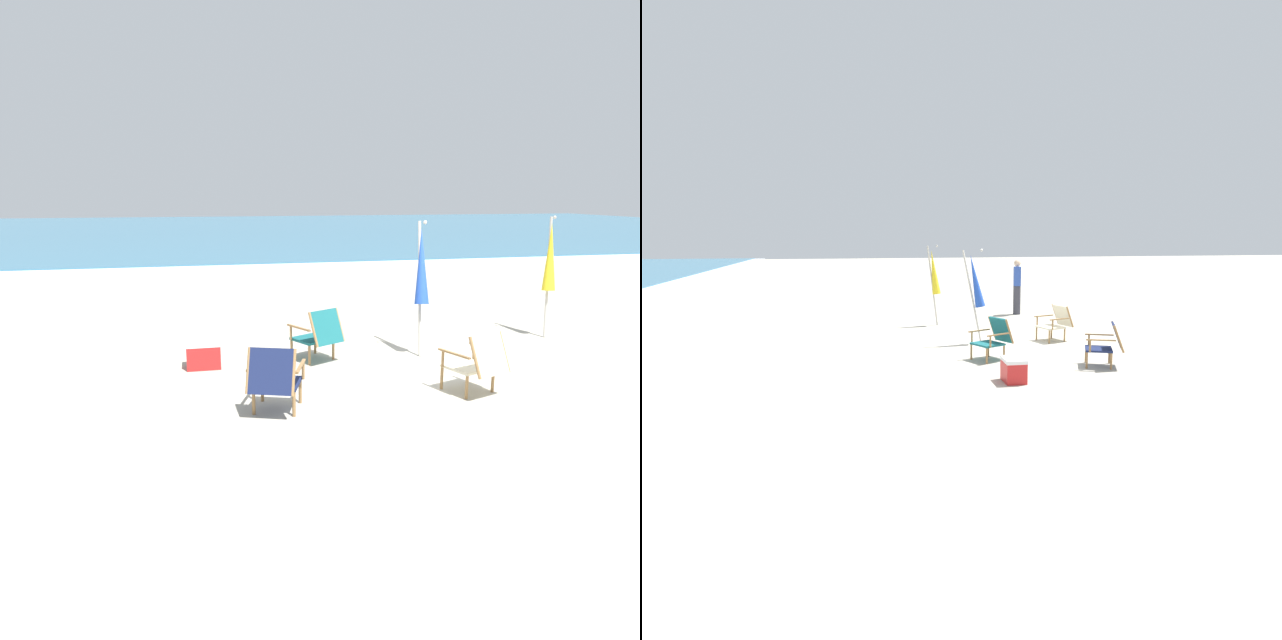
# 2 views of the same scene
# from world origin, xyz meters

# --- Properties ---
(ground_plane) EXTENTS (80.00, 80.00, 0.00)m
(ground_plane) POSITION_xyz_m (0.00, 0.00, 0.00)
(ground_plane) COLOR #B7AF9E
(sea) EXTENTS (80.00, 40.00, 0.10)m
(sea) POSITION_xyz_m (0.00, 32.54, 0.05)
(sea) COLOR teal
(sea) RESTS_ON ground
(surf_band) EXTENTS (80.00, 1.10, 0.06)m
(surf_band) POSITION_xyz_m (0.00, 12.24, 0.03)
(surf_band) COLOR white
(surf_band) RESTS_ON ground
(beach_chair_back_left) EXTENTS (0.83, 0.88, 0.81)m
(beach_chair_back_left) POSITION_xyz_m (-1.59, 0.94, 0.43)
(beach_chair_back_left) COLOR #196066
(beach_chair_back_left) RESTS_ON ground
(beach_chair_back_right) EXTENTS (0.77, 0.85, 0.81)m
(beach_chair_back_right) POSITION_xyz_m (0.04, -0.90, 0.43)
(beach_chair_back_right) COLOR beige
(beach_chair_back_right) RESTS_ON ground
(beach_chair_front_left) EXTENTS (0.78, 0.84, 0.81)m
(beach_chair_front_left) POSITION_xyz_m (-2.53, -0.98, 0.43)
(beach_chair_front_left) COLOR #19234C
(beach_chair_front_left) RESTS_ON ground
(umbrella_furled_blue) EXTENTS (0.30, 0.53, 2.09)m
(umbrella_furled_blue) POSITION_xyz_m (0.03, 0.98, 1.37)
(umbrella_furled_blue) COLOR #B7B2A8
(umbrella_furled_blue) RESTS_ON ground
(umbrella_furled_yellow) EXTENTS (0.34, 0.41, 2.12)m
(umbrella_furled_yellow) POSITION_xyz_m (2.64, 1.56, 1.38)
(umbrella_furled_yellow) COLOR #B7B2A8
(umbrella_furled_yellow) RESTS_ON ground
(cooler_box) EXTENTS (0.49, 0.35, 0.40)m
(cooler_box) POSITION_xyz_m (-3.29, 0.99, 0.20)
(cooler_box) COLOR red
(cooler_box) RESTS_ON ground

